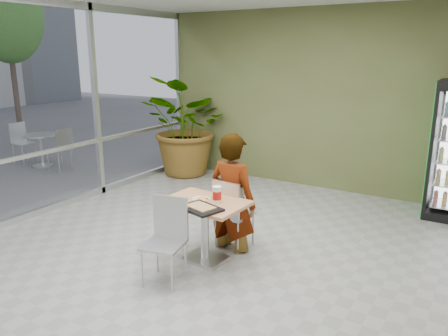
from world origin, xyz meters
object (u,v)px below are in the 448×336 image
at_px(chair_far, 230,209).
at_px(potted_plant, 189,126).
at_px(cafeteria_tray, 201,208).
at_px(dining_table, 205,218).
at_px(seated_woman, 233,203).
at_px(soda_cup, 217,195).
at_px(chair_near, 167,232).

xyz_separation_m(chair_far, potted_plant, (-2.49, 2.57, 0.46)).
bearing_deg(cafeteria_tray, dining_table, 115.60).
xyz_separation_m(seated_woman, soda_cup, (0.04, -0.43, 0.24)).
xyz_separation_m(dining_table, chair_near, (-0.11, -0.57, 0.01)).
relative_size(soda_cup, cafeteria_tray, 0.42).
distance_m(chair_far, potted_plant, 3.61).
xyz_separation_m(dining_table, soda_cup, (0.14, 0.05, 0.31)).
relative_size(dining_table, chair_far, 1.10).
relative_size(seated_woman, soda_cup, 9.54).
relative_size(dining_table, chair_near, 1.08).
bearing_deg(dining_table, soda_cup, 20.24).
relative_size(dining_table, soda_cup, 5.33).
relative_size(seated_woman, potted_plant, 0.90).
distance_m(dining_table, cafeteria_tray, 0.36).
xyz_separation_m(chair_near, seated_woman, (0.21, 1.05, 0.05)).
bearing_deg(chair_far, dining_table, 83.20).
distance_m(dining_table, seated_woman, 0.50).
relative_size(chair_near, soda_cup, 4.92).
bearing_deg(cafeteria_tray, potted_plant, 127.76).
distance_m(chair_far, soda_cup, 0.49).
height_order(cafeteria_tray, potted_plant, potted_plant).
xyz_separation_m(cafeteria_tray, potted_plant, (-2.52, 3.25, 0.23)).
bearing_deg(seated_woman, chair_far, 84.47).
bearing_deg(seated_woman, cafeteria_tray, 96.76).
height_order(chair_far, chair_near, chair_near).
bearing_deg(potted_plant, dining_table, -51.35).
relative_size(soda_cup, potted_plant, 0.09).
bearing_deg(dining_table, potted_plant, 128.65).
bearing_deg(potted_plant, chair_far, -45.84).
xyz_separation_m(soda_cup, potted_plant, (-2.54, 2.95, 0.16)).
relative_size(dining_table, cafeteria_tray, 2.24).
distance_m(chair_far, cafeteria_tray, 0.73).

